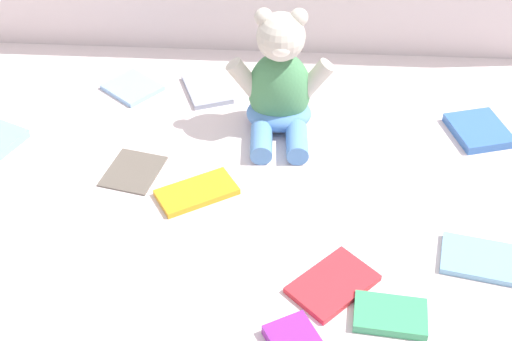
# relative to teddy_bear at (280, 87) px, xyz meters

# --- Properties ---
(ground_plane) EXTENTS (3.20, 3.20, 0.00)m
(ground_plane) POSITION_rel_teddy_bear_xyz_m (-0.04, -0.16, -0.09)
(ground_plane) COLOR silver
(teddy_bear) EXTENTS (0.20, 0.18, 0.24)m
(teddy_bear) POSITION_rel_teddy_bear_xyz_m (0.00, 0.00, 0.00)
(teddy_bear) COLOR #4C8C59
(teddy_bear) RESTS_ON ground_plane
(book_case_1) EXTENTS (0.14, 0.14, 0.01)m
(book_case_1) POSITION_rel_teddy_bear_xyz_m (-0.31, 0.11, -0.09)
(book_case_1) COLOR #8AB5E5
(book_case_1) RESTS_ON ground_plane
(book_case_2) EXTENTS (0.11, 0.13, 0.01)m
(book_case_2) POSITION_rel_teddy_bear_xyz_m (-0.26, -0.16, -0.09)
(book_case_2) COLOR #60564C
(book_case_2) RESTS_ON ground_plane
(book_case_5) EXTENTS (0.14, 0.11, 0.01)m
(book_case_5) POSITION_rel_teddy_bear_xyz_m (0.33, -0.34, -0.09)
(book_case_5) COLOR #75A8CE
(book_case_5) RESTS_ON ground_plane
(book_case_6) EXTENTS (0.15, 0.15, 0.01)m
(book_case_6) POSITION_rel_teddy_bear_xyz_m (0.10, -0.40, -0.09)
(book_case_6) COLOR red
(book_case_6) RESTS_ON ground_plane
(book_case_7) EXTENTS (0.13, 0.14, 0.02)m
(book_case_7) POSITION_rel_teddy_bear_xyz_m (0.39, -0.00, -0.08)
(book_case_7) COLOR #3565B1
(book_case_7) RESTS_ON ground_plane
(book_case_8) EXTENTS (0.11, 0.08, 0.01)m
(book_case_8) POSITION_rel_teddy_bear_xyz_m (0.18, -0.46, -0.08)
(book_case_8) COLOR #3CA067
(book_case_8) RESTS_ON ground_plane
(book_case_9) EXTENTS (0.15, 0.13, 0.01)m
(book_case_9) POSITION_rel_teddy_bear_xyz_m (-0.13, -0.21, -0.09)
(book_case_9) COLOR orange
(book_case_9) RESTS_ON ground_plane
(book_case_10) EXTENTS (0.12, 0.14, 0.01)m
(book_case_10) POSITION_rel_teddy_bear_xyz_m (-0.15, 0.11, -0.09)
(book_case_10) COLOR #9398AD
(book_case_10) RESTS_ON ground_plane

